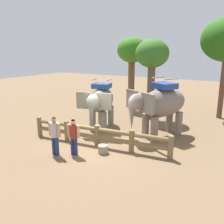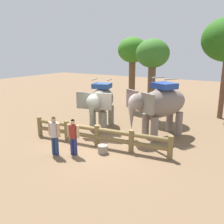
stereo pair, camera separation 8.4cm
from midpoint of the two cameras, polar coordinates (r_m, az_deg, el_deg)
The scene contains 9 objects.
ground_plane at distance 11.96m, azimuth -3.08°, elevation -7.70°, with size 60.00×60.00×0.00m, color brown.
log_fence at distance 11.56m, azimuth -3.78°, elevation -5.28°, with size 7.21×1.05×1.05m.
elephant_near_left at distance 13.87m, azimuth -2.85°, elevation 2.50°, with size 2.31×3.49×2.92m.
elephant_center at distance 12.74m, azimuth 11.15°, elevation 1.81°, with size 2.94×3.71×3.17m.
tourist_woman_in_black at distance 10.60m, azimuth -9.37°, elevation -5.29°, with size 0.58×0.37×1.65m.
tourist_man_in_blue at distance 10.75m, azimuth -13.74°, elevation -4.87°, with size 0.62×0.36×1.77m.
tree_far_left at distance 18.91m, azimuth 4.62°, elevation 13.80°, with size 2.25×2.25×5.52m.
tree_far_right at distance 16.01m, azimuth 9.37°, elevation 12.76°, with size 2.16×2.16×5.25m.
feed_bucket at distance 10.93m, azimuth -2.38°, elevation -8.84°, with size 0.46×0.46×0.37m.
Camera 1 is at (6.20, -9.19, 4.48)m, focal length 38.37 mm.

